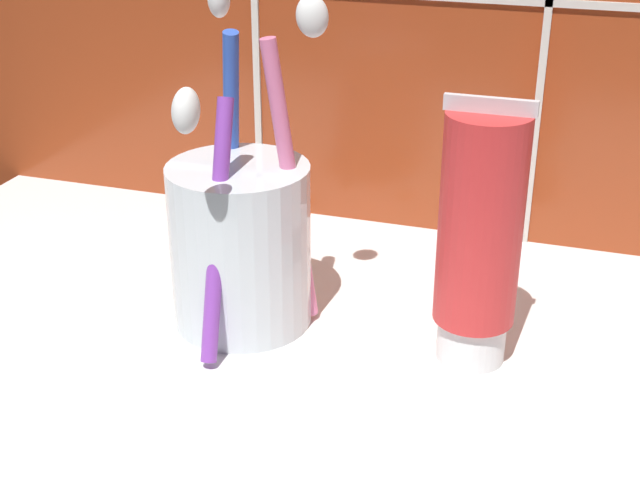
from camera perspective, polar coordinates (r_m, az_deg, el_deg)
name	(u,v)px	position (r cm, az deg, el deg)	size (l,w,h in cm)	color
sink_counter	(443,399)	(48.69, 7.87, -10.02)	(79.92, 39.54, 2.00)	white
toothbrush_cup	(241,238)	(51.21, -5.08, 0.10)	(9.17, 13.85, 19.06)	silver
toothpaste_tube	(480,237)	(47.04, 10.17, 0.21)	(4.61, 4.39, 14.80)	white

